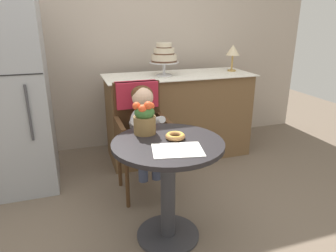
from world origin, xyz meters
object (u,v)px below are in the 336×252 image
at_px(cafe_table, 168,171).
at_px(wicker_chair, 140,120).
at_px(flower_vase, 144,118).
at_px(table_lamp, 233,51).
at_px(refrigerator, 8,95).
at_px(tiered_cake_stand, 164,56).
at_px(seated_child, 144,122).
at_px(donut_front, 175,136).

distance_m(cafe_table, wicker_chair, 0.73).
relative_size(wicker_chair, flower_vase, 4.13).
distance_m(table_lamp, refrigerator, 2.26).
xyz_separation_m(tiered_cake_stand, table_lamp, (0.80, 0.03, 0.02)).
bearing_deg(wicker_chair, refrigerator, 163.78).
xyz_separation_m(tiered_cake_stand, refrigerator, (-1.44, -0.20, -0.25)).
bearing_deg(seated_child, cafe_table, -88.34).
height_order(tiered_cake_stand, refrigerator, refrigerator).
relative_size(donut_front, tiered_cake_stand, 0.40).
distance_m(donut_front, table_lamp, 1.75).
bearing_deg(refrigerator, cafe_table, -46.33).
bearing_deg(tiered_cake_stand, seated_child, -118.64).
distance_m(donut_front, refrigerator, 1.54).
height_order(cafe_table, donut_front, donut_front).
xyz_separation_m(wicker_chair, table_lamp, (1.20, 0.61, 0.48)).
bearing_deg(donut_front, flower_vase, 135.39).
bearing_deg(refrigerator, flower_vase, -43.70).
height_order(wicker_chair, donut_front, wicker_chair).
xyz_separation_m(donut_front, table_lamp, (1.12, 1.29, 0.38)).
xyz_separation_m(cafe_table, flower_vase, (-0.10, 0.19, 0.32)).
distance_m(cafe_table, seated_child, 0.59).
distance_m(wicker_chair, tiered_cake_stand, 0.85).
xyz_separation_m(seated_child, donut_front, (0.08, -0.53, 0.06)).
relative_size(wicker_chair, seated_child, 1.31).
bearing_deg(tiered_cake_stand, cafe_table, -106.60).
xyz_separation_m(wicker_chair, seated_child, (0.00, -0.16, 0.04)).
distance_m(seated_child, donut_front, 0.54).
height_order(cafe_table, refrigerator, refrigerator).
bearing_deg(donut_front, wicker_chair, 96.46).
bearing_deg(wicker_chair, tiered_cake_stand, 59.45).
bearing_deg(table_lamp, flower_vase, -138.61).
height_order(cafe_table, flower_vase, flower_vase).
xyz_separation_m(flower_vase, refrigerator, (-0.95, 0.91, 0.02)).
distance_m(flower_vase, table_lamp, 1.74).
height_order(donut_front, tiered_cake_stand, tiered_cake_stand).
bearing_deg(flower_vase, table_lamp, 41.39).
distance_m(cafe_table, flower_vase, 0.39).
bearing_deg(cafe_table, flower_vase, 117.73).
relative_size(flower_vase, table_lamp, 0.81).
bearing_deg(donut_front, cafe_table, -151.52).
bearing_deg(table_lamp, tiered_cake_stand, -178.01).
bearing_deg(cafe_table, tiered_cake_stand, 73.40).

